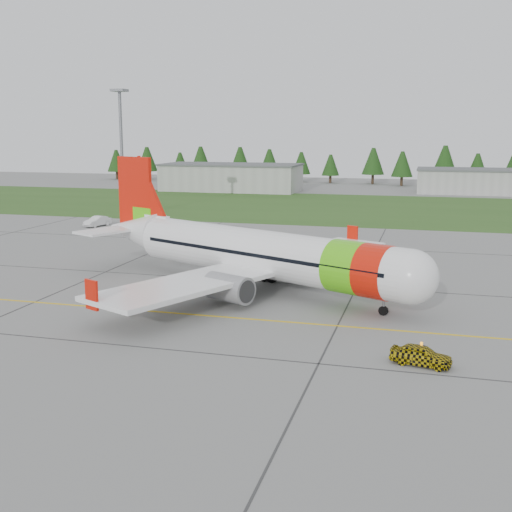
% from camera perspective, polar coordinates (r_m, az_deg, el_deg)
% --- Properties ---
extents(ground, '(320.00, 320.00, 0.00)m').
position_cam_1_polar(ground, '(42.10, -8.10, -8.22)').
color(ground, gray).
rests_on(ground, ground).
extents(aircraft, '(35.17, 33.37, 11.29)m').
position_cam_1_polar(aircraft, '(56.38, 0.10, 0.23)').
color(aircraft, white).
rests_on(aircraft, ground).
extents(follow_me_car, '(1.53, 1.70, 3.66)m').
position_cam_1_polar(follow_me_car, '(39.71, 14.53, -6.88)').
color(follow_me_car, gold).
rests_on(follow_me_car, ground).
extents(service_van, '(1.90, 1.84, 4.53)m').
position_cam_1_polar(service_van, '(97.95, -13.96, 3.90)').
color(service_van, white).
rests_on(service_van, ground).
extents(grass_strip, '(320.00, 50.00, 0.03)m').
position_cam_1_polar(grass_strip, '(120.29, 7.52, 4.31)').
color(grass_strip, '#30561E').
rests_on(grass_strip, ground).
extents(taxi_guideline, '(120.00, 0.25, 0.02)m').
position_cam_1_polar(taxi_guideline, '(49.19, -4.41, -5.30)').
color(taxi_guideline, gold).
rests_on(taxi_guideline, ground).
extents(hangar_west, '(32.00, 14.00, 6.00)m').
position_cam_1_polar(hangar_west, '(153.87, -2.20, 6.94)').
color(hangar_west, '#A8A8A3').
rests_on(hangar_west, ground).
extents(hangar_east, '(24.00, 12.00, 5.20)m').
position_cam_1_polar(hangar_east, '(155.09, 18.65, 6.26)').
color(hangar_east, '#A8A8A3').
rests_on(hangar_east, ground).
extents(floodlight_mast, '(0.50, 0.50, 20.00)m').
position_cam_1_polar(floodlight_mast, '(106.00, -11.83, 8.70)').
color(floodlight_mast, slate).
rests_on(floodlight_mast, ground).
extents(treeline, '(160.00, 8.00, 10.00)m').
position_cam_1_polar(treeline, '(175.38, 10.09, 7.93)').
color(treeline, '#1C3F14').
rests_on(treeline, ground).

